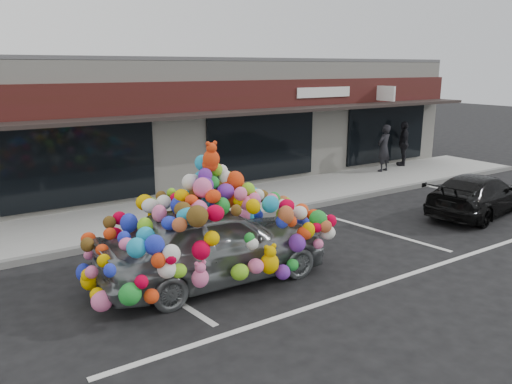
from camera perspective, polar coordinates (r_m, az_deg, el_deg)
ground at (r=11.21m, az=3.61°, el=-6.93°), size 90.00×90.00×0.00m
shop_building at (r=18.03m, az=-12.68°, el=7.87°), size 24.00×7.20×4.31m
sidewalk at (r=14.41m, az=-5.94°, el=-1.84°), size 26.00×3.00×0.15m
kerb at (r=13.15m, az=-2.92°, el=-3.35°), size 26.00×0.18×0.16m
parking_stripe_left at (r=9.94m, az=-12.31°, el=-10.05°), size 0.73×4.37×0.01m
parking_stripe_mid at (r=13.12m, az=12.96°, el=-4.08°), size 0.73×4.37×0.01m
parking_stripe_right at (r=17.30m, az=25.51°, el=-0.70°), size 0.73×4.37×0.01m
lane_line at (r=11.03m, az=19.43°, el=-8.09°), size 14.00×0.12×0.01m
toy_car at (r=9.55m, az=-4.89°, el=-4.77°), size 3.22×4.83×2.77m
black_sedan at (r=15.19m, az=24.06°, el=-0.27°), size 2.21×4.12×1.13m
pedestrian_a at (r=19.50m, az=14.41°, el=4.88°), size 0.72×0.54×1.77m
pedestrian_c at (r=20.89m, az=16.49°, el=5.33°), size 1.06×1.01×1.77m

